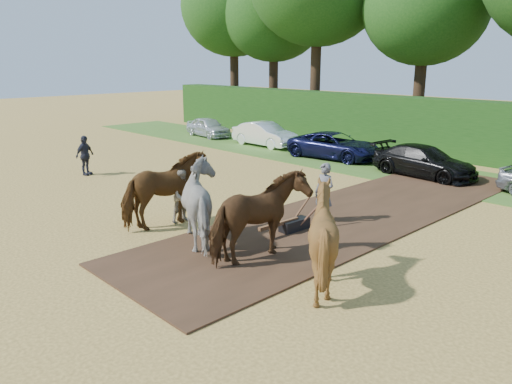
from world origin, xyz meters
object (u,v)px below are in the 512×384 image
object	(u,v)px
spectator_near	(183,196)
plough_team	(235,210)
spectator_far	(85,155)
parked_cars	(458,164)

from	to	relation	value
spectator_near	plough_team	bearing A→B (deg)	-91.49
plough_team	spectator_near	bearing A→B (deg)	171.55
spectator_far	plough_team	world-z (taller)	plough_team
spectator_near	parked_cars	distance (m)	12.12
plough_team	parked_cars	size ratio (longest dim) A/B	0.21
spectator_far	plough_team	bearing A→B (deg)	-119.19
spectator_near	parked_cars	bearing A→B (deg)	-9.19
spectator_near	plough_team	world-z (taller)	plough_team
spectator_near	spectator_far	world-z (taller)	spectator_far
spectator_near	spectator_far	xyz separation A→B (m)	(-8.39, 0.77, 0.04)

